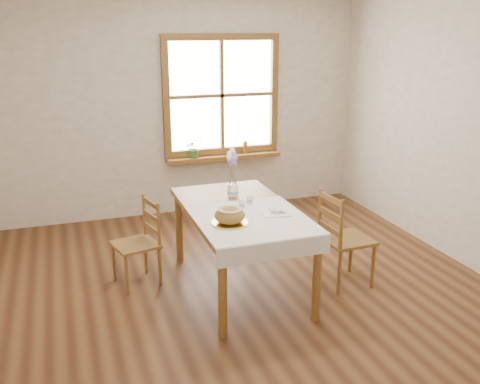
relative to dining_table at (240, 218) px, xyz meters
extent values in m
plane|color=brown|center=(0.00, -0.30, -0.66)|extent=(5.00, 5.00, 0.00)
cube|color=white|center=(0.00, 2.20, 0.64)|extent=(4.50, 0.10, 2.60)
cube|color=olive|center=(0.50, 2.16, 1.48)|extent=(1.46, 0.08, 0.08)
cube|color=olive|center=(0.50, 2.16, 0.10)|extent=(1.46, 0.08, 0.08)
cube|color=olive|center=(-0.19, 2.16, 0.79)|extent=(0.08, 0.08, 1.30)
cube|color=olive|center=(1.19, 2.16, 0.79)|extent=(0.08, 0.08, 1.30)
cube|color=olive|center=(0.50, 2.16, 0.79)|extent=(0.04, 0.06, 1.30)
cube|color=olive|center=(0.50, 2.16, 0.79)|extent=(1.30, 0.06, 0.04)
cube|color=white|center=(0.50, 2.19, 0.79)|extent=(1.30, 0.01, 1.30)
cube|color=olive|center=(0.50, 2.10, 0.03)|extent=(1.46, 0.20, 0.05)
cube|color=olive|center=(0.00, 0.00, 0.06)|extent=(0.90, 1.60, 0.05)
cylinder|color=olive|center=(-0.39, -0.74, -0.31)|extent=(0.07, 0.07, 0.70)
cylinder|color=olive|center=(0.39, -0.74, -0.31)|extent=(0.07, 0.07, 0.70)
cylinder|color=olive|center=(-0.39, 0.74, -0.31)|extent=(0.07, 0.07, 0.70)
cylinder|color=olive|center=(0.39, 0.74, -0.31)|extent=(0.07, 0.07, 0.70)
cube|color=white|center=(0.00, -0.30, 0.09)|extent=(0.91, 0.99, 0.01)
cylinder|color=white|center=(-0.21, -0.35, 0.10)|extent=(0.35, 0.35, 0.02)
ellipsoid|color=#A87C3B|center=(-0.21, -0.35, 0.18)|extent=(0.24, 0.24, 0.13)
cube|color=white|center=(0.24, -0.25, 0.10)|extent=(0.26, 0.23, 0.01)
cylinder|color=white|center=(0.00, -0.06, 0.14)|extent=(0.06, 0.06, 0.09)
cylinder|color=white|center=(0.10, 0.03, 0.15)|extent=(0.07, 0.07, 0.10)
cylinder|color=white|center=(0.05, 0.34, 0.14)|extent=(0.13, 0.13, 0.11)
imported|color=#427E32|center=(0.11, 2.10, 0.14)|extent=(0.22, 0.24, 0.18)
cylinder|color=#A76F1E|center=(0.79, 2.10, 0.13)|extent=(0.07, 0.07, 0.16)
camera|label=1|loc=(-1.42, -4.16, 1.61)|focal=40.00mm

